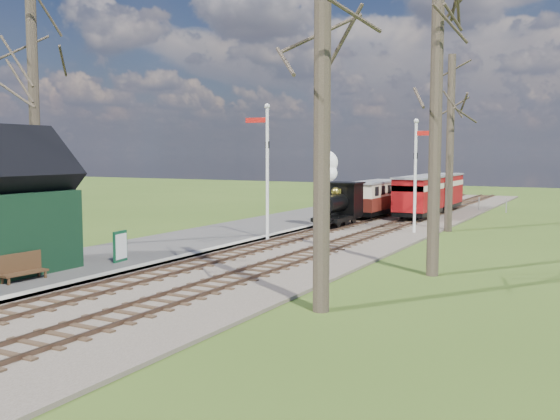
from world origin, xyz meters
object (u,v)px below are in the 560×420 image
Objects in this scene: semaphore_near at (266,162)px; red_carriage_a at (419,196)px; locomotive at (337,194)px; coach at (375,196)px; sign_board at (120,246)px; red_carriage_b at (441,191)px; semaphore_far at (417,167)px; bench at (22,268)px.

semaphore_near reaches higher than red_carriage_a.
semaphore_near is at bearing -96.83° from locomotive.
coach is 5.80× the size of sign_board.
red_carriage_a and red_carriage_b have the same top height.
red_carriage_a is at bearing 8.10° from coach.
red_carriage_b is (-1.77, 12.24, -1.90)m from semaphore_far.
coach is 6.42m from red_carriage_b.
coach is at bearing 89.89° from locomotive.
semaphore_near is 1.26× the size of red_carriage_b.
coach is (0.77, 12.37, -2.26)m from semaphore_near.
bench is (-1.90, -11.61, -3.03)m from semaphore_near.
red_carriage_a is at bearing -90.00° from red_carriage_b.
semaphore_near is at bearing -104.81° from red_carriage_a.
sign_board is at bearing 85.13° from bench.
red_carriage_b is at bearing 66.11° from coach.
red_carriage_a is at bearing 104.74° from semaphore_far.
coach is at bearing -113.89° from red_carriage_b.
locomotive is 2.66× the size of bench.
red_carriage_b is at bearing 80.00° from bench.
locomotive is at bearing -112.12° from red_carriage_a.
sign_board is at bearing -96.63° from coach.
semaphore_far is 1.16× the size of red_carriage_b.
coach is at bearing 83.66° from bench.
red_carriage_b reaches higher than sign_board.
semaphore_far is 4.65m from locomotive.
red_carriage_b is (2.60, 5.87, 0.09)m from coach.
semaphore_far reaches higher than coach.
red_carriage_b is at bearing 79.24° from sign_board.
locomotive reaches higher than bench.
semaphore_near is 13.36m from red_carriage_a.
red_carriage_b is (2.61, 11.93, -0.40)m from locomotive.
coach reaches higher than bench.
semaphore_near reaches higher than red_carriage_b.
bench is at bearing -100.00° from red_carriage_b.
red_carriage_a reaches higher than sign_board.
red_carriage_b is at bearing 98.24° from semaphore_far.
locomotive is 14.26m from sign_board.
bench is (-2.67, -23.99, -0.77)m from coach.
locomotive is (-4.39, 0.32, -1.50)m from semaphore_far.
red_carriage_a is at bearing 67.88° from locomotive.
locomotive is 6.08m from coach.
sign_board is 0.74× the size of bench.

